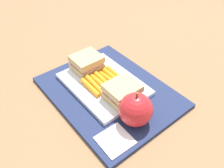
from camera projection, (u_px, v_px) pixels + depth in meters
ground_plane at (109, 93)px, 0.64m from camera, size 2.40×2.40×0.00m
lunchbag_mat at (109, 92)px, 0.64m from camera, size 0.36×0.28×0.01m
food_tray at (104, 84)px, 0.65m from camera, size 0.23×0.17×0.01m
sandwich_half_left at (87, 63)px, 0.67m from camera, size 0.07×0.08×0.04m
sandwich_half_right at (122, 92)px, 0.58m from camera, size 0.07×0.08×0.04m
carrot_sticks_bundle at (103, 80)px, 0.64m from camera, size 0.08×0.10×0.02m
apple at (136, 110)px, 0.53m from camera, size 0.08×0.08×0.09m
paper_napkin at (115, 140)px, 0.52m from camera, size 0.07×0.07×0.00m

